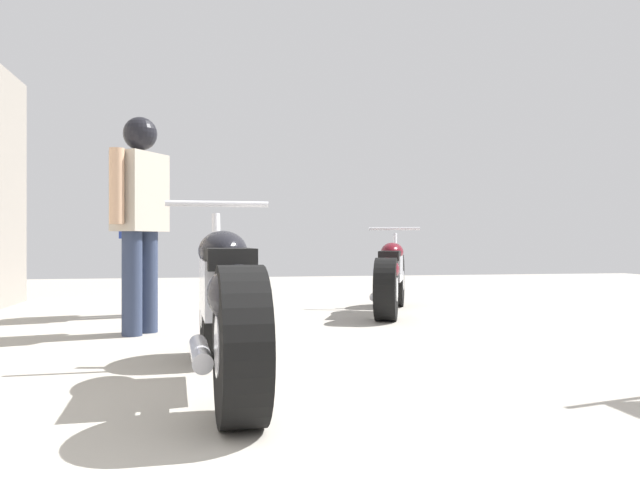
{
  "coord_description": "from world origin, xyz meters",
  "views": [
    {
      "loc": [
        -0.79,
        -0.78,
        0.74
      ],
      "look_at": [
        0.02,
        3.76,
        0.75
      ],
      "focal_mm": 35.47,
      "sensor_mm": 36.0,
      "label": 1
    }
  ],
  "objects_px": {
    "motorcycle_black_naked": "(390,277)",
    "mechanic_with_helmet": "(140,204)",
    "motorcycle_maroon_cruiser": "(226,305)",
    "mechanic_in_blue": "(139,225)"
  },
  "relations": [
    {
      "from": "motorcycle_black_naked",
      "to": "mechanic_with_helmet",
      "type": "distance_m",
      "value": 2.68
    },
    {
      "from": "motorcycle_maroon_cruiser",
      "to": "motorcycle_black_naked",
      "type": "height_order",
      "value": "motorcycle_maroon_cruiser"
    },
    {
      "from": "motorcycle_maroon_cruiser",
      "to": "mechanic_with_helmet",
      "type": "xyz_separation_m",
      "value": [
        -0.62,
        1.98,
        0.62
      ]
    },
    {
      "from": "mechanic_in_blue",
      "to": "mechanic_with_helmet",
      "type": "xyz_separation_m",
      "value": [
        0.14,
        -1.28,
        0.14
      ]
    },
    {
      "from": "motorcycle_black_naked",
      "to": "mechanic_with_helmet",
      "type": "relative_size",
      "value": 1.08
    },
    {
      "from": "mechanic_in_blue",
      "to": "motorcycle_maroon_cruiser",
      "type": "bearing_deg",
      "value": -76.87
    },
    {
      "from": "motorcycle_black_naked",
      "to": "mechanic_with_helmet",
      "type": "bearing_deg",
      "value": -156.49
    },
    {
      "from": "mechanic_in_blue",
      "to": "mechanic_with_helmet",
      "type": "distance_m",
      "value": 1.3
    },
    {
      "from": "motorcycle_maroon_cruiser",
      "to": "mechanic_in_blue",
      "type": "relative_size",
      "value": 1.34
    },
    {
      "from": "motorcycle_black_naked",
      "to": "mechanic_in_blue",
      "type": "relative_size",
      "value": 1.18
    }
  ]
}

